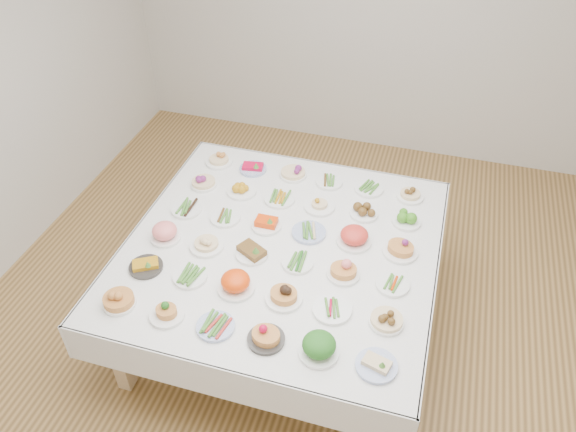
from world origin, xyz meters
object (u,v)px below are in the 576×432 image
(dish_0, at_px, (118,298))
(dish_35, at_px, (411,193))
(display_table, at_px, (282,253))
(dish_18, at_px, (186,208))

(dish_0, relative_size, dish_35, 0.99)
(display_table, bearing_deg, dish_35, 45.06)
(dish_18, bearing_deg, display_table, -11.34)
(dish_18, xyz_separation_m, dish_35, (1.49, 0.60, 0.02))
(dish_0, xyz_separation_m, dish_18, (0.01, 0.91, -0.03))
(display_table, xyz_separation_m, dish_35, (0.75, 0.75, 0.12))
(display_table, relative_size, dish_0, 10.58)
(dish_0, distance_m, dish_35, 2.13)
(dish_35, bearing_deg, dish_0, -134.93)
(dish_0, bearing_deg, dish_18, 89.29)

